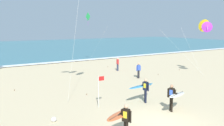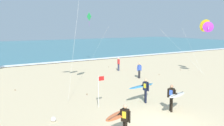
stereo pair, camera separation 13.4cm
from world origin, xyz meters
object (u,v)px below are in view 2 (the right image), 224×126
Objects in this scene: surfer_third at (174,95)px; surfer_trailing at (144,87)px; kite_delta_violet_far at (208,27)px; lifeguard_flag at (99,88)px; bystander_red_top at (119,64)px; kite_delta_golden_near at (205,26)px; bystander_blue_top at (139,70)px; surfer_lead at (122,117)px; kite_diamond_emerald_mid at (90,18)px; beach_ball at (53,119)px.

surfer_trailing is at bearing 96.30° from surfer_third.
kite_delta_violet_far is (11.19, 3.23, 4.14)m from surfer_trailing.
bystander_red_top is at bearing 50.22° from lifeguard_flag.
bystander_red_top is at bearing 134.40° from kite_delta_golden_near.
kite_delta_violet_far reaches higher than bystander_blue_top.
surfer_lead is 17.96m from bystander_red_top.
bystander_blue_top is at bearing 52.95° from surfer_trailing.
kite_delta_violet_far is at bearing -54.11° from bystander_red_top.
kite_diamond_emerald_mid is 13.38m from bystander_blue_top.
kite_delta_golden_near is 3.80× the size of bystander_red_top.
kite_delta_golden_near is 19.87m from beach_ball.
bystander_blue_top is (4.56, 8.96, -0.23)m from surfer_third.
surfer_trailing is at bearing 0.40° from beach_ball.
kite_delta_golden_near is at bearing 30.15° from surfer_third.
kite_diamond_emerald_mid is 4.56× the size of bystander_blue_top.
beach_ball is at bearing -166.81° from kite_delta_golden_near.
surfer_third is at bearing -116.95° from bystander_blue_top.
kite_diamond_emerald_mid is at bearing 56.84° from beach_ball.
kite_diamond_emerald_mid is (10.13, 22.34, 5.36)m from surfer_lead.
kite_diamond_emerald_mid is at bearing 89.12° from bystander_red_top.
surfer_trailing is 6.60m from beach_ball.
lifeguard_flag is (-8.74, -17.80, -5.14)m from kite_diamond_emerald_mid.
surfer_trailing is at bearing -13.32° from lifeguard_flag.
surfer_trailing is 0.36× the size of kite_diamond_emerald_mid.
bystander_blue_top is at bearing 35.40° from lifeguard_flag.
surfer_trailing is 0.44× the size of kite_delta_golden_near.
surfer_third is 1.40× the size of bystander_blue_top.
surfer_lead is 1.30× the size of bystander_blue_top.
kite_delta_golden_near reaches higher than kite_delta_violet_far.
beach_ball is at bearing -166.96° from lifeguard_flag.
surfer_trailing is at bearing -127.05° from bystander_blue_top.
bystander_red_top is at bearing -90.88° from kite_diamond_emerald_mid.
surfer_lead reaches higher than bystander_blue_top.
kite_delta_violet_far is at bearing 10.45° from beach_ball.
lifeguard_flag is 7.50× the size of beach_ball.
bystander_blue_top is (4.84, 6.41, -0.24)m from surfer_trailing.
kite_delta_golden_near is at bearing 13.19° from beach_ball.
beach_ball is at bearing 159.82° from surfer_third.
lifeguard_flag is (-7.97, -5.67, 0.45)m from bystander_blue_top.
kite_delta_golden_near is (12.13, 4.33, 4.30)m from surfer_trailing.
kite_delta_violet_far reaches higher than beach_ball.
lifeguard_flag is (-3.14, 0.74, 0.22)m from surfer_trailing.
kite_delta_golden_near reaches higher than surfer_trailing.
surfer_lead is 1.30× the size of bystander_red_top.
kite_diamond_emerald_mid is at bearing 75.83° from surfer_third.
surfer_lead is 4.35m from beach_ball.
surfer_third is at bearing -20.18° from beach_ball.
surfer_lead is at bearing -132.54° from bystander_blue_top.
kite_delta_violet_far reaches higher than bystander_red_top.
bystander_blue_top is 5.68× the size of beach_ball.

